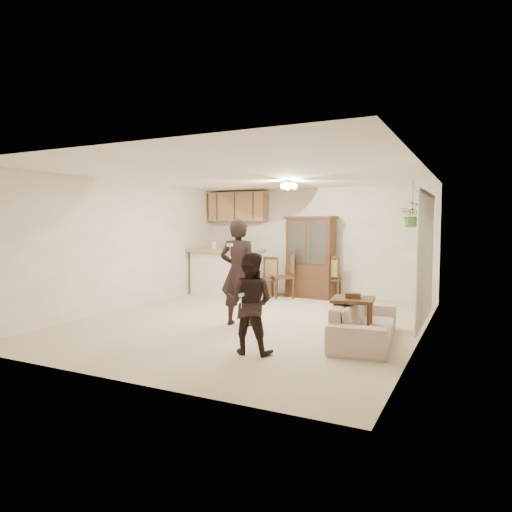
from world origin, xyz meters
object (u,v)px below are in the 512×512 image
at_px(child, 250,301).
at_px(chair_hutch_right, 331,286).
at_px(china_hutch, 311,258).
at_px(sofa, 365,316).
at_px(chair_bar, 267,286).
at_px(chair_hutch_left, 283,284).
at_px(adult, 239,271).
at_px(side_table, 353,319).

height_order(child, chair_hutch_right, child).
bearing_deg(china_hutch, sofa, -52.27).
bearing_deg(child, china_hutch, -87.50).
height_order(china_hutch, chair_bar, china_hutch).
distance_m(child, chair_bar, 4.54).
xyz_separation_m(child, chair_hutch_right, (-0.33, 4.66, -0.40)).
bearing_deg(china_hutch, child, -73.06).
bearing_deg(chair_hutch_left, adult, -27.02).
height_order(china_hutch, chair_hutch_right, china_hutch).
height_order(china_hutch, side_table, china_hutch).
xyz_separation_m(sofa, chair_hutch_right, (-1.53, 3.42, -0.09)).
bearing_deg(chair_hutch_left, side_table, 1.52).
bearing_deg(sofa, chair_hutch_right, 18.00).
distance_m(sofa, chair_hutch_right, 3.75).
bearing_deg(chair_hutch_right, child, 85.31).
distance_m(china_hutch, side_table, 4.00).
distance_m(child, china_hutch, 4.70).
distance_m(sofa, chair_hutch_left, 4.00).
bearing_deg(side_table, child, -133.24).
relative_size(chair_hutch_left, chair_hutch_right, 1.09).
xyz_separation_m(adult, china_hutch, (0.11, 3.24, 0.01)).
bearing_deg(child, sofa, -141.44).
distance_m(child, side_table, 1.59).
height_order(sofa, chair_bar, chair_bar).
height_order(adult, china_hutch, china_hutch).
distance_m(child, chair_hutch_right, 4.69).
bearing_deg(sofa, child, 129.78).
height_order(child, chair_hutch_left, child).
relative_size(adult, chair_bar, 1.97).
xyz_separation_m(side_table, chair_hutch_right, (-1.39, 3.53, -0.05)).
bearing_deg(chair_hutch_left, child, -18.21).
bearing_deg(chair_hutch_right, chair_bar, 10.22).
height_order(sofa, child, child).
bearing_deg(chair_hutch_left, chair_bar, -106.14).
relative_size(china_hutch, side_table, 2.63).
bearing_deg(china_hutch, chair_bar, -147.06).
height_order(chair_bar, chair_hutch_right, chair_hutch_right).
height_order(chair_hutch_left, chair_hutch_right, chair_hutch_left).
relative_size(chair_bar, chair_hutch_left, 0.86).
distance_m(side_table, chair_hutch_right, 3.80).
height_order(child, chair_bar, child).
distance_m(adult, chair_hutch_right, 3.38).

